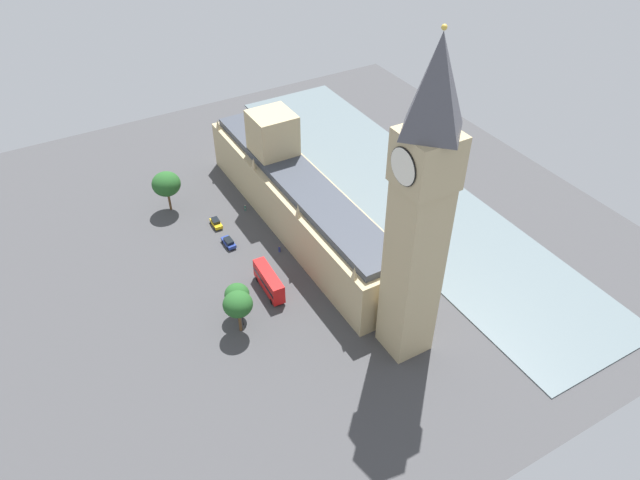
{
  "coord_description": "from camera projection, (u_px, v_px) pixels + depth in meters",
  "views": [
    {
      "loc": [
        48.62,
        97.43,
        84.77
      ],
      "look_at": [
        1.0,
        14.23,
        7.21
      ],
      "focal_mm": 33.46,
      "sensor_mm": 36.0,
      "label": 1
    }
  ],
  "objects": [
    {
      "name": "plane_tree_trailing",
      "position": [
        166.0,
        184.0,
        139.43
      ],
      "size": [
        6.69,
        6.69,
        10.13
      ],
      "color": "brown",
      "rests_on": "ground"
    },
    {
      "name": "river_thames",
      "position": [
        401.0,
        192.0,
        149.63
      ],
      "size": [
        29.1,
        126.97,
        0.25
      ],
      "primitive_type": "cube",
      "color": "slate",
      "rests_on": "ground"
    },
    {
      "name": "plane_tree_by_river_gate",
      "position": [
        237.0,
        294.0,
        113.12
      ],
      "size": [
        4.76,
        4.76,
        7.63
      ],
      "color": "brown",
      "rests_on": "ground"
    },
    {
      "name": "clock_tower",
      "position": [
        420.0,
        210.0,
        91.8
      ],
      "size": [
        8.47,
        8.47,
        59.18
      ],
      "color": "tan",
      "rests_on": "ground"
    },
    {
      "name": "street_lamp_leading",
      "position": [
        237.0,
        306.0,
        112.85
      ],
      "size": [
        0.56,
        0.56,
        5.73
      ],
      "color": "black",
      "rests_on": "ground"
    },
    {
      "name": "car_blue_near_tower",
      "position": [
        229.0,
        242.0,
        132.76
      ],
      "size": [
        2.03,
        4.47,
        1.74
      ],
      "rotation": [
        0.0,
        0.0,
        3.18
      ],
      "color": "navy",
      "rests_on": "ground"
    },
    {
      "name": "plane_tree_opposite_hall",
      "position": [
        238.0,
        304.0,
        109.28
      ],
      "size": [
        5.58,
        5.58,
        9.26
      ],
      "color": "brown",
      "rests_on": "ground"
    },
    {
      "name": "ground_plane",
      "position": [
        293.0,
        229.0,
        137.84
      ],
      "size": [
        141.08,
        141.08,
        0.0
      ],
      "primitive_type": "plane",
      "color": "#424244"
    },
    {
      "name": "pedestrian_kerbside",
      "position": [
        245.0,
        208.0,
        143.2
      ],
      "size": [
        0.56,
        0.64,
        1.55
      ],
      "rotation": [
        0.0,
        0.0,
        5.93
      ],
      "color": "#336B60",
      "rests_on": "ground"
    },
    {
      "name": "parliament_building",
      "position": [
        296.0,
        197.0,
        135.24
      ],
      "size": [
        13.25,
        71.08,
        23.24
      ],
      "color": "tan",
      "rests_on": "ground"
    },
    {
      "name": "double_decker_bus_far_end",
      "position": [
        269.0,
        281.0,
        120.34
      ],
      "size": [
        3.0,
        10.59,
        4.75
      ],
      "rotation": [
        0.0,
        0.0,
        3.1
      ],
      "color": "red",
      "rests_on": "ground"
    },
    {
      "name": "pedestrian_corner",
      "position": [
        279.0,
        249.0,
        131.17
      ],
      "size": [
        0.55,
        0.64,
        1.6
      ],
      "rotation": [
        0.0,
        0.0,
        2.89
      ],
      "color": "navy",
      "rests_on": "ground"
    },
    {
      "name": "car_yellow_cab_midblock",
      "position": [
        216.0,
        223.0,
        138.34
      ],
      "size": [
        1.94,
        4.2,
        1.74
      ],
      "rotation": [
        0.0,
        0.0,
        -0.03
      ],
      "color": "gold",
      "rests_on": "ground"
    },
    {
      "name": "street_lamp_under_trees",
      "position": [
        242.0,
        310.0,
        112.07
      ],
      "size": [
        0.56,
        0.56,
        5.64
      ],
      "color": "black",
      "rests_on": "ground"
    }
  ]
}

